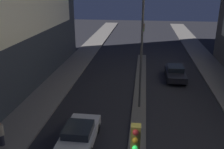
% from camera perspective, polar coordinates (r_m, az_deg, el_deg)
% --- Properties ---
extents(median_strip, '(1.08, 29.07, 0.12)m').
position_cam_1_polar(median_strip, '(20.98, 6.29, -6.19)').
color(median_strip, '#56544F').
rests_on(median_strip, ground).
extents(traffic_light_mid, '(0.32, 0.42, 4.91)m').
position_cam_1_polar(traffic_light_mid, '(29.60, 7.05, 8.97)').
color(traffic_light_mid, '#383838').
rests_on(traffic_light_mid, median_strip).
extents(street_lamp, '(0.53, 0.53, 9.67)m').
position_cam_1_polar(street_lamp, '(18.05, 7.00, 11.26)').
color(street_lamp, '#383838').
rests_on(street_lamp, median_strip).
extents(car_left_lane, '(1.92, 4.05, 1.36)m').
position_cam_1_polar(car_left_lane, '(15.69, -7.45, -13.24)').
color(car_left_lane, '#B2B2B7').
rests_on(car_left_lane, ground).
extents(car_right_lane, '(1.85, 4.45, 1.35)m').
position_cam_1_polar(car_right_lane, '(26.47, 14.27, 0.44)').
color(car_right_lane, black).
rests_on(car_right_lane, ground).
extents(pedestrian_on_left_sidewalk, '(0.41, 0.41, 1.55)m').
position_cam_1_polar(pedestrian_on_left_sidewalk, '(16.53, -24.12, -12.20)').
color(pedestrian_on_left_sidewalk, black).
rests_on(pedestrian_on_left_sidewalk, sidewalk_left).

